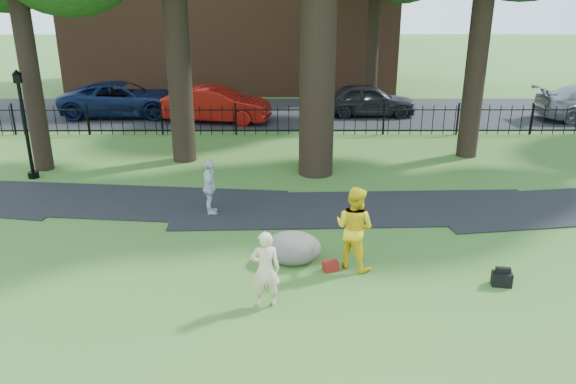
{
  "coord_description": "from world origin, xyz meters",
  "views": [
    {
      "loc": [
        -0.95,
        -10.31,
        5.8
      ],
      "look_at": [
        -0.91,
        2.0,
        1.21
      ],
      "focal_mm": 35.0,
      "sensor_mm": 36.0,
      "label": 1
    }
  ],
  "objects_px": {
    "man": "(354,228)",
    "boulder": "(293,246)",
    "red_sedan": "(217,105)",
    "woman": "(265,269)",
    "lamppost": "(25,126)"
  },
  "relations": [
    {
      "from": "man",
      "to": "boulder",
      "type": "height_order",
      "value": "man"
    },
    {
      "from": "boulder",
      "to": "red_sedan",
      "type": "bearing_deg",
      "value": 103.51
    },
    {
      "from": "man",
      "to": "woman",
      "type": "bearing_deg",
      "value": 77.07
    },
    {
      "from": "man",
      "to": "boulder",
      "type": "relative_size",
      "value": 1.45
    },
    {
      "from": "boulder",
      "to": "red_sedan",
      "type": "distance_m",
      "value": 13.78
    },
    {
      "from": "lamppost",
      "to": "man",
      "type": "bearing_deg",
      "value": -40.69
    },
    {
      "from": "lamppost",
      "to": "red_sedan",
      "type": "bearing_deg",
      "value": 48.67
    },
    {
      "from": "boulder",
      "to": "red_sedan",
      "type": "relative_size",
      "value": 0.27
    },
    {
      "from": "boulder",
      "to": "man",
      "type": "bearing_deg",
      "value": -11.67
    },
    {
      "from": "man",
      "to": "red_sedan",
      "type": "relative_size",
      "value": 0.39
    },
    {
      "from": "man",
      "to": "lamppost",
      "type": "xyz_separation_m",
      "value": [
        -9.49,
        5.98,
        0.75
      ]
    },
    {
      "from": "man",
      "to": "boulder",
      "type": "bearing_deg",
      "value": 25.12
    },
    {
      "from": "boulder",
      "to": "lamppost",
      "type": "relative_size",
      "value": 0.37
    },
    {
      "from": "woman",
      "to": "man",
      "type": "relative_size",
      "value": 0.84
    },
    {
      "from": "boulder",
      "to": "lamppost",
      "type": "distance_m",
      "value": 10.06
    }
  ]
}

